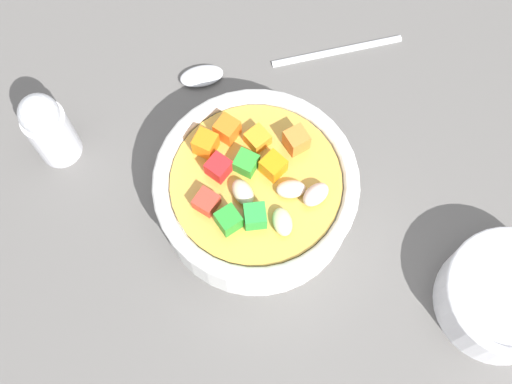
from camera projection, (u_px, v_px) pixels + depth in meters
ground_plane at (256, 208)px, 55.99cm from camera, size 140.00×140.00×2.00cm
soup_bowl_main at (256, 190)px, 52.23cm from camera, size 15.61×15.61×6.72cm
spoon at (253, 66)px, 59.09cm from camera, size 18.05×11.13×1.04cm
side_bowl_small at (505, 296)px, 50.04cm from camera, size 9.65×9.65×4.49cm
pepper_shaker at (51, 123)px, 53.26cm from camera, size 3.51×3.51×7.99cm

